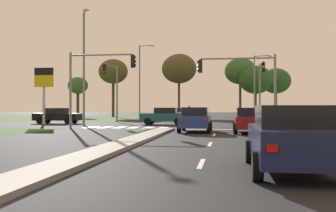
# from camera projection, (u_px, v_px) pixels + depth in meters

# --- Properties ---
(ground_plane) EXTENTS (200.00, 200.00, 0.00)m
(ground_plane) POSITION_uv_depth(u_px,v_px,m) (179.00, 125.00, 36.13)
(ground_plane) COLOR black
(grass_verge_far_left) EXTENTS (35.00, 35.00, 0.01)m
(grass_verge_far_left) POSITION_uv_depth(u_px,v_px,m) (38.00, 117.00, 64.04)
(grass_verge_far_left) COLOR #385B2D
(grass_verge_far_left) RESTS_ON ground
(median_island_near) EXTENTS (1.20, 22.00, 0.14)m
(median_island_near) POSITION_uv_depth(u_px,v_px,m) (128.00, 142.00, 17.33)
(median_island_near) COLOR gray
(median_island_near) RESTS_ON ground
(median_island_far) EXTENTS (1.20, 36.00, 0.14)m
(median_island_far) POSITION_uv_depth(u_px,v_px,m) (199.00, 117.00, 60.87)
(median_island_far) COLOR #ADA89E
(median_island_far) RESTS_ON ground
(lane_dash_near) EXTENTS (0.14, 2.00, 0.01)m
(lane_dash_near) POSITION_uv_depth(u_px,v_px,m) (201.00, 164.00, 11.15)
(lane_dash_near) COLOR silver
(lane_dash_near) RESTS_ON ground
(lane_dash_second) EXTENTS (0.14, 2.00, 0.01)m
(lane_dash_second) POSITION_uv_depth(u_px,v_px,m) (210.00, 144.00, 17.09)
(lane_dash_second) COLOR silver
(lane_dash_second) RESTS_ON ground
(lane_dash_third) EXTENTS (0.14, 2.00, 0.01)m
(lane_dash_third) POSITION_uv_depth(u_px,v_px,m) (214.00, 135.00, 23.03)
(lane_dash_third) COLOR silver
(lane_dash_third) RESTS_ON ground
(edge_line_right) EXTENTS (0.14, 24.00, 0.01)m
(edge_line_right) POSITION_uv_depth(u_px,v_px,m) (289.00, 144.00, 17.33)
(edge_line_right) COLOR silver
(edge_line_right) RESTS_ON ground
(stop_bar_near) EXTENTS (6.40, 0.50, 0.01)m
(stop_bar_near) POSITION_uv_depth(u_px,v_px,m) (221.00, 129.00, 28.65)
(stop_bar_near) COLOR silver
(stop_bar_near) RESTS_ON ground
(crosswalk_bar_near) EXTENTS (0.70, 2.80, 0.01)m
(crosswalk_bar_near) POSITION_uv_depth(u_px,v_px,m) (92.00, 127.00, 31.90)
(crosswalk_bar_near) COLOR silver
(crosswalk_bar_near) RESTS_ON ground
(crosswalk_bar_second) EXTENTS (0.70, 2.80, 0.01)m
(crosswalk_bar_second) POSITION_uv_depth(u_px,v_px,m) (106.00, 127.00, 31.74)
(crosswalk_bar_second) COLOR silver
(crosswalk_bar_second) RESTS_ON ground
(crosswalk_bar_third) EXTENTS (0.70, 2.80, 0.01)m
(crosswalk_bar_third) POSITION_uv_depth(u_px,v_px,m) (120.00, 127.00, 31.57)
(crosswalk_bar_third) COLOR silver
(crosswalk_bar_third) RESTS_ON ground
(crosswalk_bar_fourth) EXTENTS (0.70, 2.80, 0.01)m
(crosswalk_bar_fourth) POSITION_uv_depth(u_px,v_px,m) (134.00, 128.00, 31.41)
(crosswalk_bar_fourth) COLOR silver
(crosswalk_bar_fourth) RESTS_ON ground
(crosswalk_bar_fifth) EXTENTS (0.70, 2.80, 0.01)m
(crosswalk_bar_fifth) POSITION_uv_depth(u_px,v_px,m) (149.00, 128.00, 31.24)
(crosswalk_bar_fifth) COLOR silver
(crosswalk_bar_fifth) RESTS_ON ground
(crosswalk_bar_sixth) EXTENTS (0.70, 2.80, 0.01)m
(crosswalk_bar_sixth) POSITION_uv_depth(u_px,v_px,m) (163.00, 128.00, 31.08)
(crosswalk_bar_sixth) COLOR silver
(crosswalk_bar_sixth) RESTS_ON ground
(car_navy_second) EXTENTS (2.00, 4.55, 1.61)m
(car_navy_second) POSITION_uv_depth(u_px,v_px,m) (291.00, 138.00, 9.74)
(car_navy_second) COLOR #161E47
(car_navy_second) RESTS_ON ground
(car_maroon_third) EXTENTS (1.97, 4.62, 1.55)m
(car_maroon_third) POSITION_uv_depth(u_px,v_px,m) (249.00, 120.00, 24.60)
(car_maroon_third) COLOR maroon
(car_maroon_third) RESTS_ON ground
(car_red_fourth) EXTENTS (2.08, 4.62, 1.51)m
(car_red_fourth) POSITION_uv_depth(u_px,v_px,m) (182.00, 113.00, 58.22)
(car_red_fourth) COLOR #A31919
(car_red_fourth) RESTS_ON ground
(car_blue_fifth) EXTENTS (2.02, 4.35, 1.58)m
(car_blue_fifth) POSITION_uv_depth(u_px,v_px,m) (195.00, 119.00, 25.83)
(car_blue_fifth) COLOR navy
(car_blue_fifth) RESTS_ON ground
(car_teal_sixth) EXTENTS (4.27, 1.94, 1.56)m
(car_teal_sixth) POSITION_uv_depth(u_px,v_px,m) (164.00, 116.00, 36.73)
(car_teal_sixth) COLOR #19565B
(car_teal_sixth) RESTS_ON ground
(car_silver_seventh) EXTENTS (1.94, 4.64, 1.52)m
(car_silver_seventh) POSITION_uv_depth(u_px,v_px,m) (176.00, 114.00, 52.69)
(car_silver_seventh) COLOR #B7B7BC
(car_silver_seventh) RESTS_ON ground
(car_black_eighth) EXTENTS (4.48, 1.99, 1.52)m
(car_black_eighth) POSITION_uv_depth(u_px,v_px,m) (57.00, 116.00, 39.26)
(car_black_eighth) COLOR black
(car_black_eighth) RESTS_ON ground
(traffic_signal_near_right) EXTENTS (5.63, 0.32, 5.35)m
(traffic_signal_near_right) POSITION_uv_depth(u_px,v_px,m) (245.00, 77.00, 28.82)
(traffic_signal_near_right) COLOR gray
(traffic_signal_near_right) RESTS_ON ground
(traffic_signal_near_left) EXTENTS (5.23, 0.32, 5.79)m
(traffic_signal_near_left) POSITION_uv_depth(u_px,v_px,m) (94.00, 75.00, 30.44)
(traffic_signal_near_left) COLOR gray
(traffic_signal_near_left) RESTS_ON ground
(traffic_signal_far_left) EXTENTS (0.32, 4.90, 6.10)m
(traffic_signal_far_left) POSITION_uv_depth(u_px,v_px,m) (113.00, 83.00, 42.09)
(traffic_signal_far_left) COLOR gray
(traffic_signal_far_left) RESTS_ON ground
(traffic_signal_far_right) EXTENTS (0.32, 4.22, 6.14)m
(traffic_signal_far_right) POSITION_uv_depth(u_px,v_px,m) (261.00, 81.00, 40.17)
(traffic_signal_far_right) COLOR gray
(traffic_signal_far_right) RESTS_ON ground
(street_lamp_second) EXTENTS (1.17, 1.91, 9.82)m
(street_lamp_second) POSITION_uv_depth(u_px,v_px,m) (84.00, 63.00, 34.80)
(street_lamp_second) COLOR gray
(street_lamp_second) RESTS_ON ground
(street_lamp_third) EXTENTS (2.44, 1.02, 8.87)m
(street_lamp_third) POSITION_uv_depth(u_px,v_px,m) (256.00, 83.00, 56.38)
(street_lamp_third) COLOR gray
(street_lamp_third) RESTS_ON ground
(street_lamp_fourth) EXTENTS (2.38, 0.93, 10.44)m
(street_lamp_fourth) POSITION_uv_depth(u_px,v_px,m) (141.00, 78.00, 57.29)
(street_lamp_fourth) COLOR gray
(street_lamp_fourth) RESTS_ON ground
(pedestrian_at_median) EXTENTS (0.34, 0.34, 1.71)m
(pedestrian_at_median) POSITION_uv_depth(u_px,v_px,m) (189.00, 111.00, 45.49)
(pedestrian_at_median) COLOR #232833
(pedestrian_at_median) RESTS_ON median_island_far
(fuel_price_totem) EXTENTS (1.80, 0.24, 5.31)m
(fuel_price_totem) POSITION_uv_depth(u_px,v_px,m) (44.00, 83.00, 37.82)
(fuel_price_totem) COLOR silver
(fuel_price_totem) RESTS_ON ground
(treeline_near) EXTENTS (3.34, 3.34, 6.71)m
(treeline_near) POSITION_uv_depth(u_px,v_px,m) (78.00, 86.00, 67.41)
(treeline_near) COLOR #423323
(treeline_near) RESTS_ON ground
(treeline_second) EXTENTS (4.84, 4.84, 9.66)m
(treeline_second) POSITION_uv_depth(u_px,v_px,m) (113.00, 72.00, 66.88)
(treeline_second) COLOR #423323
(treeline_second) RESTS_ON ground
(treeline_third) EXTENTS (5.59, 5.59, 10.22)m
(treeline_third) POSITION_uv_depth(u_px,v_px,m) (179.00, 69.00, 64.69)
(treeline_third) COLOR #423323
(treeline_third) RESTS_ON ground
(treeline_fourth) EXTENTS (5.06, 5.06, 7.97)m
(treeline_fourth) POSITION_uv_depth(u_px,v_px,m) (256.00, 80.00, 61.38)
(treeline_fourth) COLOR #423323
(treeline_fourth) RESTS_ON ground
(treeline_fifth) EXTENTS (4.99, 4.99, 9.52)m
(treeline_fifth) POSITION_uv_depth(u_px,v_px,m) (240.00, 71.00, 63.92)
(treeline_fifth) COLOR #423323
(treeline_fifth) RESTS_ON ground
(treeline_sixth) EXTENTS (4.84, 4.84, 7.96)m
(treeline_sixth) POSITION_uv_depth(u_px,v_px,m) (276.00, 81.00, 65.32)
(treeline_sixth) COLOR #423323
(treeline_sixth) RESTS_ON ground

